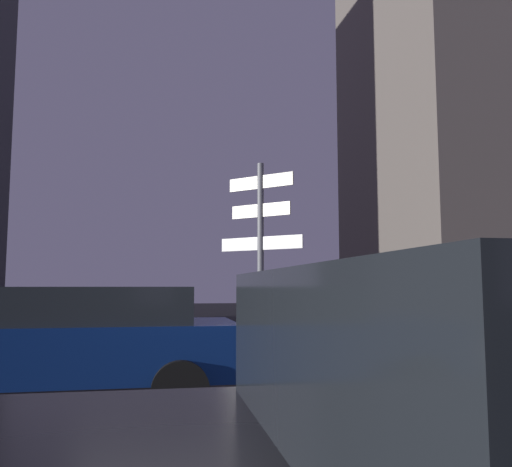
% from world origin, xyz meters
% --- Properties ---
extents(sidewalk_kerb, '(40.00, 3.35, 0.14)m').
position_xyz_m(sidewalk_kerb, '(0.00, 6.35, 0.07)').
color(sidewalk_kerb, gray).
rests_on(sidewalk_kerb, ground_plane).
extents(signpost, '(1.24, 1.24, 3.56)m').
position_xyz_m(signpost, '(1.38, 5.17, 2.24)').
color(signpost, gray).
rests_on(signpost, sidewalk_kerb).
extents(car_near_right, '(4.29, 1.97, 1.45)m').
position_xyz_m(car_near_right, '(-1.53, 2.75, 0.79)').
color(car_near_right, navy).
rests_on(car_near_right, ground_plane).
extents(cyclist, '(1.82, 0.36, 1.61)m').
position_xyz_m(cyclist, '(2.66, 3.55, 0.75)').
color(cyclist, black).
rests_on(cyclist, ground_plane).
extents(building_right_block, '(11.28, 8.12, 20.78)m').
position_xyz_m(building_right_block, '(13.29, 13.46, 10.39)').
color(building_right_block, slate).
rests_on(building_right_block, ground_plane).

